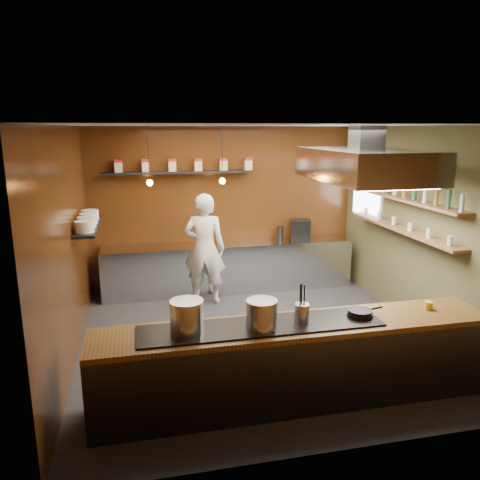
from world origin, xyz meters
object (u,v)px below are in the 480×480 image
object	(u,v)px
extractor_hood	(365,164)
stockpot_large	(187,316)
stockpot_small	(262,314)
espresso_machine	(301,229)
chef	(205,249)

from	to	relation	value
extractor_hood	stockpot_large	world-z (taller)	extractor_hood
stockpot_small	espresso_machine	size ratio (longest dim) A/B	0.89
espresso_machine	stockpot_large	bearing A→B (deg)	-106.21
chef	stockpot_large	bearing A→B (deg)	93.34
extractor_hood	chef	xyz separation A→B (m)	(-1.82, 2.05, -1.55)
extractor_hood	espresso_machine	bearing A→B (deg)	87.73
stockpot_large	stockpot_small	distance (m)	0.77
extractor_hood	stockpot_large	xyz separation A→B (m)	(-2.48, -1.19, -1.40)
extractor_hood	stockpot_small	xyz separation A→B (m)	(-1.72, -1.27, -1.41)
stockpot_large	espresso_machine	bearing A→B (deg)	55.92
espresso_machine	chef	distance (m)	2.02
stockpot_small	chef	bearing A→B (deg)	91.85
stockpot_small	stockpot_large	bearing A→B (deg)	174.01
extractor_hood	stockpot_large	size ratio (longest dim) A/B	5.79
stockpot_small	chef	world-z (taller)	chef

